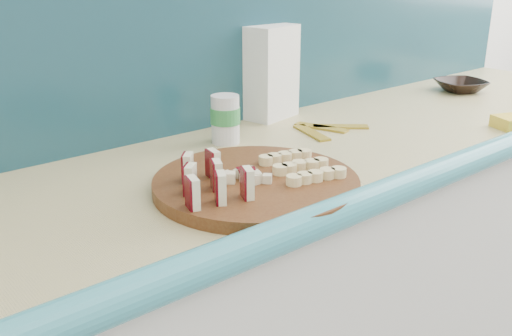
{
  "coord_description": "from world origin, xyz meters",
  "views": [
    {
      "loc": [
        -0.98,
        0.6,
        1.32
      ],
      "look_at": [
        -0.34,
        1.37,
        0.95
      ],
      "focal_mm": 40.0,
      "sensor_mm": 36.0,
      "label": 1
    }
  ],
  "objects": [
    {
      "name": "kitchen_counter",
      "position": [
        0.1,
        1.5,
        0.46
      ],
      "size": [
        2.2,
        0.63,
        0.91
      ],
      "color": "silver",
      "rests_on": "ground"
    },
    {
      "name": "backsplash",
      "position": [
        0.1,
        1.79,
        1.16
      ],
      "size": [
        2.2,
        0.02,
        0.5
      ],
      "primitive_type": "cube",
      "color": "teal",
      "rests_on": "kitchen_counter"
    },
    {
      "name": "cutting_board",
      "position": [
        -0.34,
        1.37,
        0.92
      ],
      "size": [
        0.47,
        0.47,
        0.02
      ],
      "primitive_type": "cylinder",
      "rotation": [
        0.0,
        0.0,
        -0.24
      ],
      "color": "#46210F",
      "rests_on": "kitchen_counter"
    },
    {
      "name": "apple_wedges",
      "position": [
        -0.44,
        1.37,
        0.96
      ],
      "size": [
        0.13,
        0.17,
        0.05
      ],
      "color": "#EFE9BF",
      "rests_on": "cutting_board"
    },
    {
      "name": "apple_chunks",
      "position": [
        -0.36,
        1.38,
        0.94
      ],
      "size": [
        0.06,
        0.06,
        0.02
      ],
      "color": "#EEE4BF",
      "rests_on": "cutting_board"
    },
    {
      "name": "banana_slices",
      "position": [
        -0.24,
        1.35,
        0.94
      ],
      "size": [
        0.15,
        0.17,
        0.02
      ],
      "color": "#F0D993",
      "rests_on": "cutting_board"
    },
    {
      "name": "brown_bowl",
      "position": [
        0.73,
        1.59,
        0.93
      ],
      "size": [
        0.21,
        0.21,
        0.04
      ],
      "primitive_type": "imported",
      "rotation": [
        0.0,
        0.0,
        -0.41
      ],
      "color": "black",
      "rests_on": "kitchen_counter"
    },
    {
      "name": "flour_bag",
      "position": [
        0.03,
        1.76,
        1.03
      ],
      "size": [
        0.16,
        0.13,
        0.25
      ],
      "primitive_type": "cube",
      "rotation": [
        0.0,
        0.0,
        0.21
      ],
      "color": "white",
      "rests_on": "kitchen_counter"
    },
    {
      "name": "canister",
      "position": [
        -0.2,
        1.65,
        0.97
      ],
      "size": [
        0.07,
        0.07,
        0.11
      ],
      "rotation": [
        0.0,
        0.0,
        -0.15
      ],
      "color": "silver",
      "rests_on": "kitchen_counter"
    },
    {
      "name": "banana_peel",
      "position": [
        0.06,
        1.57,
        0.91
      ],
      "size": [
        0.2,
        0.16,
        0.01
      ],
      "rotation": [
        0.0,
        0.0,
        0.16
      ],
      "color": "#B19422",
      "rests_on": "kitchen_counter"
    }
  ]
}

